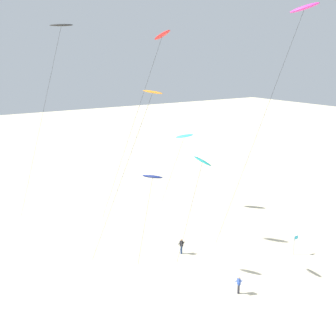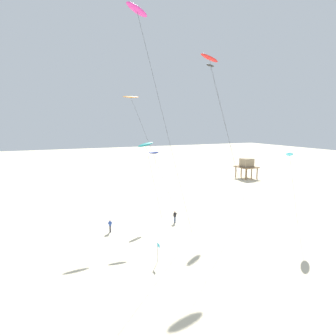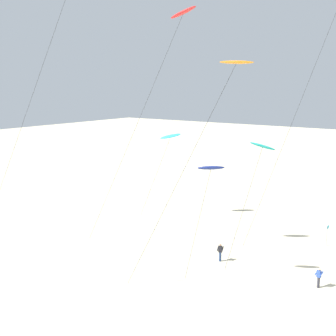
% 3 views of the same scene
% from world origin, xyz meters
% --- Properties ---
extents(ground_plane, '(260.00, 260.00, 0.00)m').
position_xyz_m(ground_plane, '(0.00, 0.00, 0.00)').
color(ground_plane, beige).
extents(kite_teal, '(1.37, 3.90, 11.59)m').
position_xyz_m(kite_teal, '(-1.25, 2.38, 11.02)').
color(kite_teal, teal).
rests_on(kite_teal, ground).
extents(kite_navy, '(1.62, 3.09, 9.89)m').
position_xyz_m(kite_navy, '(-5.03, 5.00, 9.54)').
color(kite_navy, navy).
rests_on(kite_navy, ground).
extents(kite_red, '(3.65, 11.16, 23.18)m').
position_xyz_m(kite_red, '(-0.04, 11.21, 22.34)').
color(kite_red, red).
rests_on(kite_red, ground).
extents(kite_cyan, '(2.29, 4.97, 10.52)m').
position_xyz_m(kite_cyan, '(7.96, 18.24, 9.97)').
color(kite_cyan, '#33BFE0').
rests_on(kite_cyan, ground).
extents(kite_orange, '(3.08, 9.38, 17.85)m').
position_xyz_m(kite_orange, '(-6.70, 2.29, 17.33)').
color(kite_orange, orange).
rests_on(kite_orange, ground).
extents(kite_flyer_nearest, '(0.63, 0.65, 1.67)m').
position_xyz_m(kite_flyer_nearest, '(-0.68, 6.39, 0.89)').
color(kite_flyer_nearest, navy).
rests_on(kite_flyer_nearest, ground).
extents(kite_flyer_middle, '(0.61, 0.63, 1.67)m').
position_xyz_m(kite_flyer_middle, '(-0.88, -2.76, 0.89)').
color(kite_flyer_middle, '#33333D').
rests_on(kite_flyer_middle, ground).
extents(marker_flag, '(0.56, 0.05, 2.10)m').
position_xyz_m(marker_flag, '(9.30, -0.32, 1.49)').
color(marker_flag, gray).
rests_on(marker_flag, ground).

